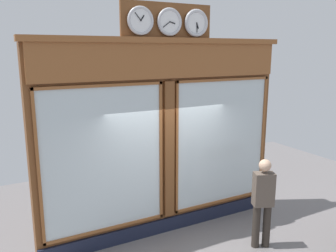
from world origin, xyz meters
TOP-DOWN VIEW (x-y plane):
  - shop_facade at (-0.00, -0.12)m, footprint 5.12×0.42m
  - pedestrian at (-1.24, 1.34)m, footprint 0.42×0.34m

SIDE VIEW (x-z plane):
  - pedestrian at x=-1.24m, z-range 0.09..1.78m
  - shop_facade at x=0.00m, z-range -0.26..4.14m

